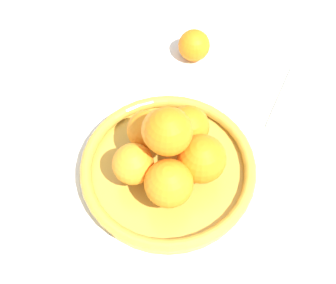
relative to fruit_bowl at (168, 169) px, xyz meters
name	(u,v)px	position (x,y,z in m)	size (l,w,h in m)	color
ground_plane	(168,174)	(0.00, 0.00, -0.02)	(4.00, 4.00, 0.00)	silver
fruit_bowl	(168,169)	(0.00, 0.00, 0.00)	(0.31, 0.31, 0.04)	gold
orange_pile	(170,148)	(0.00, 0.00, 0.08)	(0.19, 0.19, 0.14)	orange
stray_orange	(194,45)	(0.27, 0.11, 0.01)	(0.07, 0.07, 0.07)	orange
napkin_folded	(319,110)	(0.28, -0.17, -0.02)	(0.16, 0.16, 0.01)	silver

